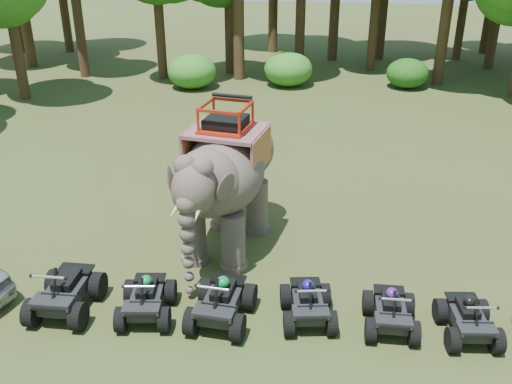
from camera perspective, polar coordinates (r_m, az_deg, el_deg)
ground at (r=14.54m, az=-0.57°, el=-8.82°), size 110.00×110.00×0.00m
elephant at (r=15.09m, az=-3.02°, el=1.49°), size 3.02×5.22×4.13m
atv_0 at (r=13.86m, az=-18.63°, el=-8.87°), size 1.33×1.83×1.35m
atv_1 at (r=13.27m, az=-10.96°, el=-9.94°), size 1.36×1.75×1.20m
atv_2 at (r=12.89m, az=-3.49°, el=-10.36°), size 1.45×1.88×1.31m
atv_3 at (r=12.99m, az=5.23°, el=-10.49°), size 1.38×1.73×1.17m
atv_4 at (r=13.05m, az=13.38°, el=-11.02°), size 1.14×1.56×1.15m
atv_5 at (r=13.31m, az=20.56°, el=-11.33°), size 1.27×1.65×1.15m
tree_1 at (r=35.44m, az=11.90°, el=18.18°), size 5.60×5.60×8.00m
tree_27 at (r=31.02m, az=-23.17°, el=15.24°), size 5.20×5.20×7.43m
tree_28 at (r=34.59m, az=-17.54°, el=17.55°), size 5.71×5.71×8.15m
tree_29 at (r=33.27m, az=-9.71°, el=17.49°), size 5.26×5.26×7.52m
tree_30 at (r=34.10m, az=-2.73°, el=17.69°), size 5.02×5.02×7.17m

